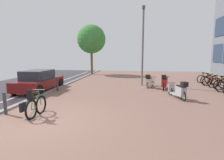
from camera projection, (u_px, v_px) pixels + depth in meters
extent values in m
cube|color=#815D50|center=(191.00, 130.00, 5.65)|extent=(14.40, 40.00, 0.05)
cube|color=slate|center=(223.00, 53.00, 18.82)|extent=(0.10, 0.12, 2.02)
torus|color=black|center=(31.00, 110.00, 6.51)|extent=(0.08, 0.75, 0.75)
torus|color=black|center=(41.00, 105.00, 7.17)|extent=(0.08, 0.75, 0.75)
cylinder|color=#326436|center=(37.00, 100.00, 6.87)|extent=(0.04, 0.33, 0.66)
cylinder|color=#326436|center=(34.00, 102.00, 6.67)|extent=(0.04, 0.14, 0.60)
cylinder|color=#326436|center=(36.00, 93.00, 6.77)|extent=(0.04, 0.41, 0.09)
cylinder|color=#326436|center=(33.00, 109.00, 6.64)|extent=(0.03, 0.26, 0.08)
cylinder|color=#326436|center=(32.00, 102.00, 6.55)|extent=(0.03, 0.17, 0.55)
cylinder|color=#326436|center=(40.00, 98.00, 7.07)|extent=(0.03, 0.15, 0.60)
cube|color=black|center=(33.00, 93.00, 6.57)|extent=(0.09, 0.22, 0.06)
cylinder|color=#ADADB2|center=(39.00, 90.00, 6.96)|extent=(0.48, 0.03, 0.02)
cube|color=black|center=(31.00, 99.00, 6.50)|extent=(0.20, 0.24, 0.10)
cube|color=black|center=(30.00, 94.00, 6.38)|extent=(0.20, 0.06, 0.32)
cube|color=black|center=(23.00, 107.00, 6.61)|extent=(0.10, 0.28, 0.34)
cylinder|color=black|center=(32.00, 113.00, 6.73)|extent=(0.20, 0.10, 0.30)
torus|color=black|center=(222.00, 87.00, 11.09)|extent=(0.72, 0.13, 0.72)
cylinder|color=#B7B0BA|center=(224.00, 88.00, 11.07)|extent=(0.26, 0.05, 0.08)
cylinder|color=#B7B0BA|center=(223.00, 83.00, 11.04)|extent=(0.17, 0.04, 0.52)
torus|color=black|center=(219.00, 85.00, 11.79)|extent=(0.75, 0.09, 0.75)
cylinder|color=brown|center=(222.00, 81.00, 11.73)|extent=(0.14, 0.04, 0.60)
cylinder|color=brown|center=(221.00, 85.00, 11.78)|extent=(0.25, 0.03, 0.08)
cylinder|color=brown|center=(220.00, 81.00, 11.75)|extent=(0.17, 0.03, 0.55)
cube|color=black|center=(222.00, 76.00, 11.69)|extent=(0.22, 0.09, 0.06)
torus|color=black|center=(213.00, 83.00, 12.62)|extent=(0.72, 0.23, 0.72)
torus|color=black|center=(224.00, 84.00, 12.38)|extent=(0.72, 0.23, 0.72)
cylinder|color=#B8871C|center=(220.00, 80.00, 12.44)|extent=(0.33, 0.11, 0.63)
cylinder|color=#B8871C|center=(216.00, 80.00, 12.52)|extent=(0.15, 0.07, 0.57)
cylinder|color=#B8871C|center=(219.00, 76.00, 12.42)|extent=(0.41, 0.13, 0.08)
cylinder|color=#B8871C|center=(215.00, 84.00, 12.58)|extent=(0.26, 0.09, 0.08)
cylinder|color=#B8871C|center=(214.00, 80.00, 12.56)|extent=(0.17, 0.06, 0.52)
cylinder|color=#B8871C|center=(223.00, 80.00, 12.37)|extent=(0.15, 0.06, 0.57)
cube|color=black|center=(216.00, 76.00, 12.49)|extent=(0.23, 0.14, 0.06)
cylinder|color=#ADADB2|center=(223.00, 75.00, 12.34)|extent=(0.13, 0.47, 0.02)
torus|color=black|center=(207.00, 82.00, 13.37)|extent=(0.69, 0.18, 0.69)
torus|color=black|center=(216.00, 82.00, 13.18)|extent=(0.69, 0.18, 0.69)
cylinder|color=maroon|center=(213.00, 79.00, 13.22)|extent=(0.32, 0.09, 0.60)
cylinder|color=maroon|center=(210.00, 79.00, 13.28)|extent=(0.14, 0.06, 0.55)
cylinder|color=maroon|center=(212.00, 75.00, 13.20)|extent=(0.39, 0.10, 0.08)
cylinder|color=maroon|center=(209.00, 82.00, 13.33)|extent=(0.25, 0.07, 0.07)
cylinder|color=maroon|center=(208.00, 79.00, 13.31)|extent=(0.17, 0.05, 0.50)
cylinder|color=maroon|center=(216.00, 79.00, 13.16)|extent=(0.15, 0.05, 0.55)
cube|color=black|center=(209.00, 75.00, 13.25)|extent=(0.23, 0.13, 0.06)
cylinder|color=#ADADB2|center=(215.00, 74.00, 13.13)|extent=(0.10, 0.48, 0.02)
torus|color=black|center=(205.00, 80.00, 14.05)|extent=(0.71, 0.07, 0.71)
torus|color=black|center=(214.00, 81.00, 13.96)|extent=(0.71, 0.07, 0.71)
cylinder|color=#B98D19|center=(210.00, 77.00, 13.96)|extent=(0.32, 0.04, 0.62)
cylinder|color=#B98D19|center=(208.00, 77.00, 13.99)|extent=(0.14, 0.04, 0.56)
cylinder|color=#B98D19|center=(210.00, 74.00, 13.93)|extent=(0.39, 0.04, 0.08)
cylinder|color=#B98D19|center=(206.00, 81.00, 14.04)|extent=(0.25, 0.03, 0.08)
cylinder|color=#B98D19|center=(206.00, 77.00, 14.00)|extent=(0.17, 0.03, 0.52)
cylinder|color=#B98D19|center=(213.00, 77.00, 13.93)|extent=(0.15, 0.03, 0.56)
cube|color=black|center=(207.00, 73.00, 13.95)|extent=(0.22, 0.09, 0.06)
cylinder|color=#ADADB2|center=(213.00, 73.00, 13.89)|extent=(0.03, 0.48, 0.02)
torus|color=black|center=(201.00, 79.00, 14.81)|extent=(0.68, 0.08, 0.68)
torus|color=black|center=(209.00, 79.00, 14.71)|extent=(0.68, 0.08, 0.68)
cylinder|color=#326A30|center=(206.00, 76.00, 14.72)|extent=(0.30, 0.04, 0.60)
cylinder|color=#326A30|center=(204.00, 77.00, 14.75)|extent=(0.13, 0.04, 0.54)
cylinder|color=#326A30|center=(206.00, 73.00, 14.69)|extent=(0.38, 0.04, 0.08)
cylinder|color=#326A30|center=(202.00, 79.00, 14.79)|extent=(0.24, 0.03, 0.07)
cylinder|color=#326A30|center=(202.00, 76.00, 14.76)|extent=(0.16, 0.03, 0.50)
cylinder|color=#326A30|center=(208.00, 76.00, 14.68)|extent=(0.14, 0.03, 0.54)
cube|color=black|center=(203.00, 73.00, 14.71)|extent=(0.22, 0.10, 0.06)
cylinder|color=#ADADB2|center=(208.00, 72.00, 14.65)|extent=(0.04, 0.48, 0.02)
torus|color=black|center=(148.00, 85.00, 12.44)|extent=(0.21, 0.46, 0.47)
torus|color=black|center=(153.00, 83.00, 13.51)|extent=(0.21, 0.46, 0.47)
cube|color=beige|center=(150.00, 84.00, 12.98)|extent=(0.50, 0.74, 0.08)
cube|color=beige|center=(149.00, 82.00, 12.60)|extent=(0.47, 0.61, 0.46)
cube|color=black|center=(149.00, 78.00, 12.57)|extent=(0.41, 0.55, 0.06)
cylinder|color=beige|center=(153.00, 80.00, 13.45)|extent=(0.11, 0.14, 0.48)
cube|color=beige|center=(152.00, 80.00, 13.39)|extent=(0.33, 0.19, 0.47)
cylinder|color=black|center=(153.00, 77.00, 13.40)|extent=(0.50, 0.21, 0.03)
cube|color=black|center=(148.00, 76.00, 12.31)|extent=(0.36, 0.36, 0.24)
torus|color=black|center=(164.00, 87.00, 11.60)|extent=(0.18, 0.56, 0.56)
torus|color=black|center=(165.00, 84.00, 12.73)|extent=(0.18, 0.56, 0.56)
cube|color=#B31F1D|center=(164.00, 86.00, 12.17)|extent=(0.43, 0.73, 0.08)
cube|color=#B31F1D|center=(164.00, 83.00, 11.77)|extent=(0.41, 0.59, 0.52)
cube|color=black|center=(164.00, 79.00, 11.73)|extent=(0.36, 0.54, 0.06)
cylinder|color=#B31F1D|center=(165.00, 80.00, 12.67)|extent=(0.10, 0.13, 0.56)
cube|color=#B31F1D|center=(165.00, 81.00, 12.60)|extent=(0.33, 0.15, 0.55)
cylinder|color=black|center=(165.00, 76.00, 12.60)|extent=(0.51, 0.15, 0.03)
cube|color=black|center=(164.00, 77.00, 11.46)|extent=(0.34, 0.34, 0.24)
torus|color=black|center=(183.00, 96.00, 9.04)|extent=(0.21, 0.50, 0.51)
torus|color=black|center=(170.00, 91.00, 10.32)|extent=(0.21, 0.50, 0.51)
cube|color=#A7A7AF|center=(176.00, 94.00, 9.68)|extent=(0.49, 0.79, 0.08)
cube|color=#A7A7AF|center=(181.00, 91.00, 9.24)|extent=(0.46, 0.64, 0.48)
cube|color=black|center=(181.00, 86.00, 9.20)|extent=(0.41, 0.58, 0.06)
cylinder|color=#A7A7AF|center=(171.00, 87.00, 10.26)|extent=(0.10, 0.14, 0.51)
cube|color=#A7A7AF|center=(171.00, 88.00, 10.19)|extent=(0.33, 0.17, 0.51)
cylinder|color=black|center=(171.00, 83.00, 10.20)|extent=(0.50, 0.19, 0.03)
cube|color=black|center=(184.00, 84.00, 8.90)|extent=(0.35, 0.35, 0.24)
cube|color=maroon|center=(39.00, 83.00, 11.73)|extent=(1.68, 3.93, 0.59)
cube|color=#282D38|center=(38.00, 75.00, 11.49)|extent=(1.41, 2.04, 0.58)
cylinder|color=black|center=(40.00, 82.00, 13.27)|extent=(0.20, 0.62, 0.62)
cylinder|color=black|center=(60.00, 82.00, 13.06)|extent=(0.20, 0.62, 0.62)
cylinder|color=black|center=(14.00, 89.00, 10.44)|extent=(0.20, 0.62, 0.62)
cylinder|color=black|center=(39.00, 90.00, 10.22)|extent=(0.20, 0.62, 0.62)
cylinder|color=slate|center=(143.00, 48.00, 13.24)|extent=(0.14, 0.14, 5.59)
cube|color=#4C4C51|center=(144.00, 7.00, 12.83)|extent=(0.20, 0.52, 0.18)
cylinder|color=brown|center=(92.00, 62.00, 21.07)|extent=(0.26, 0.26, 2.96)
sphere|color=#3D8538|center=(91.00, 39.00, 20.69)|extent=(3.32, 3.32, 3.32)
cylinder|color=#38383D|center=(5.00, 104.00, 6.96)|extent=(0.12, 0.12, 0.88)
cylinder|color=#38383D|center=(57.00, 84.00, 11.54)|extent=(0.12, 0.12, 0.91)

